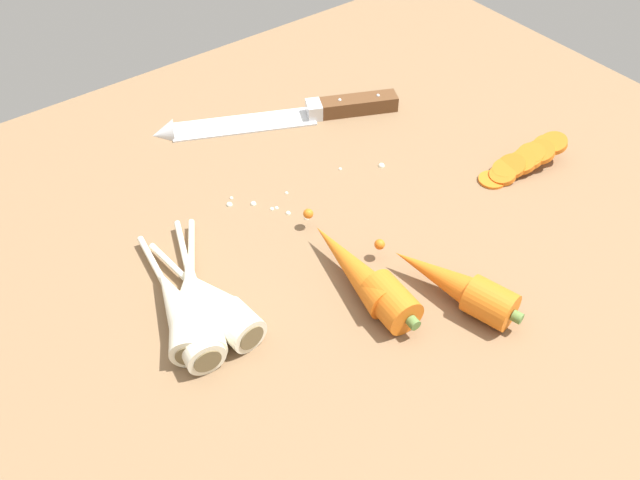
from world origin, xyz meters
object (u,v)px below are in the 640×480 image
at_px(whole_carrot_second, 456,285).
at_px(parsnip_back, 216,303).
at_px(parsnip_mid_right, 190,304).
at_px(parsnip_mid_left, 183,315).
at_px(parsnip_front, 196,304).
at_px(carrot_slice_stack, 524,160).
at_px(chefs_knife, 274,117).
at_px(whole_carrot, 364,274).

relative_size(whole_carrot_second, parsnip_back, 0.94).
bearing_deg(parsnip_mid_right, parsnip_mid_left, -149.45).
bearing_deg(parsnip_front, whole_carrot_second, -31.50).
relative_size(parsnip_mid_right, parsnip_back, 1.00).
distance_m(parsnip_front, carrot_slice_stack, 0.46).
distance_m(chefs_knife, whole_carrot_second, 0.39).
distance_m(chefs_knife, parsnip_back, 0.36).
relative_size(whole_carrot, parsnip_mid_right, 1.10).
bearing_deg(whole_carrot, whole_carrot_second, -45.51).
height_order(chefs_knife, whole_carrot, whole_carrot).
relative_size(parsnip_mid_left, parsnip_back, 1.09).
height_order(chefs_knife, parsnip_mid_left, parsnip_mid_left).
distance_m(parsnip_mid_right, carrot_slice_stack, 0.47).
height_order(parsnip_mid_right, carrot_slice_stack, parsnip_mid_right).
relative_size(whole_carrot, parsnip_back, 1.10).
height_order(chefs_knife, parsnip_mid_right, parsnip_mid_right).
bearing_deg(parsnip_back, carrot_slice_stack, -3.20).
height_order(whole_carrot, whole_carrot_second, same).
distance_m(whole_carrot, parsnip_back, 0.16).
bearing_deg(parsnip_back, whole_carrot, -22.48).
bearing_deg(parsnip_front, parsnip_mid_left, -166.48).
xyz_separation_m(parsnip_mid_left, carrot_slice_stack, (0.48, -0.03, -0.01)).
xyz_separation_m(chefs_knife, parsnip_mid_left, (-0.28, -0.25, 0.01)).
bearing_deg(parsnip_mid_left, chefs_knife, 41.82).
xyz_separation_m(whole_carrot_second, parsnip_mid_right, (-0.24, 0.15, -0.00)).
relative_size(chefs_knife, parsnip_back, 1.76).
bearing_deg(whole_carrot, parsnip_mid_left, 159.46).
relative_size(whole_carrot, parsnip_mid_left, 1.01).
xyz_separation_m(parsnip_front, parsnip_back, (0.02, -0.01, 0.00)).
height_order(chefs_knife, carrot_slice_stack, carrot_slice_stack).
bearing_deg(parsnip_front, whole_carrot, -23.87).
height_order(whole_carrot, carrot_slice_stack, whole_carrot).
bearing_deg(whole_carrot, chefs_knife, 72.75).
bearing_deg(parsnip_mid_left, whole_carrot, -20.54).
xyz_separation_m(parsnip_front, parsnip_mid_right, (-0.01, 0.00, 0.00)).
xyz_separation_m(chefs_knife, whole_carrot_second, (-0.03, -0.39, 0.01)).
height_order(whole_carrot_second, parsnip_mid_left, whole_carrot_second).
relative_size(whole_carrot_second, parsnip_front, 0.88).
xyz_separation_m(whole_carrot, carrot_slice_stack, (0.30, 0.04, -0.01)).
bearing_deg(carrot_slice_stack, whole_carrot, -173.11).
height_order(parsnip_mid_right, parsnip_back, same).
xyz_separation_m(parsnip_mid_left, parsnip_mid_right, (0.01, 0.01, 0.00)).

